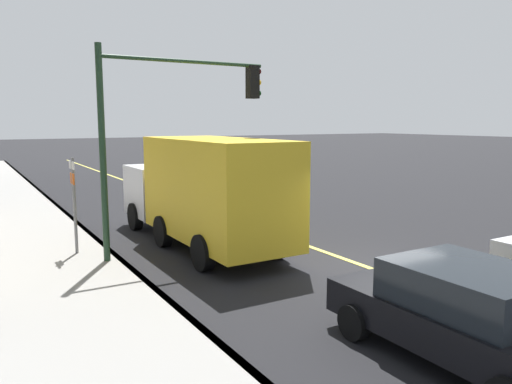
# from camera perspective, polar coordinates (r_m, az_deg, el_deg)

# --- Properties ---
(ground) EXTENTS (200.00, 200.00, 0.00)m
(ground) POSITION_cam_1_polar(r_m,az_deg,el_deg) (12.66, 13.13, -8.59)
(ground) COLOR black
(sidewalk_slab) EXTENTS (80.00, 3.86, 0.15)m
(sidewalk_slab) POSITION_cam_1_polar(r_m,az_deg,el_deg) (9.48, -20.45, -14.21)
(sidewalk_slab) COLOR gray
(sidewalk_slab) RESTS_ON ground
(curb_edge) EXTENTS (80.00, 0.16, 0.15)m
(curb_edge) POSITION_cam_1_polar(r_m,az_deg,el_deg) (9.93, -9.65, -12.76)
(curb_edge) COLOR slate
(curb_edge) RESTS_ON ground
(lane_stripe_center) EXTENTS (80.00, 0.16, 0.01)m
(lane_stripe_center) POSITION_cam_1_polar(r_m,az_deg,el_deg) (12.66, 13.13, -8.57)
(lane_stripe_center) COLOR #D8CC4C
(lane_stripe_center) RESTS_ON ground
(car_black) EXTENTS (4.13, 2.08, 1.48)m
(car_black) POSITION_cam_1_polar(r_m,az_deg,el_deg) (8.27, 22.83, -12.53)
(car_black) COLOR black
(car_black) RESTS_ON ground
(truck_yellow) EXTENTS (7.84, 2.39, 3.13)m
(truck_yellow) POSITION_cam_1_polar(r_m,az_deg,el_deg) (14.29, -5.98, 0.24)
(truck_yellow) COLOR silver
(truck_yellow) RESTS_ON ground
(traffic_light_mast) EXTENTS (0.28, 4.55, 5.42)m
(traffic_light_mast) POSITION_cam_1_polar(r_m,az_deg,el_deg) (13.12, -9.65, 8.73)
(traffic_light_mast) COLOR #1E3823
(traffic_light_mast) RESTS_ON ground
(street_sign_post) EXTENTS (0.60, 0.08, 2.67)m
(street_sign_post) POSITION_cam_1_polar(r_m,az_deg,el_deg) (13.75, -20.12, -0.80)
(street_sign_post) COLOR slate
(street_sign_post) RESTS_ON ground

